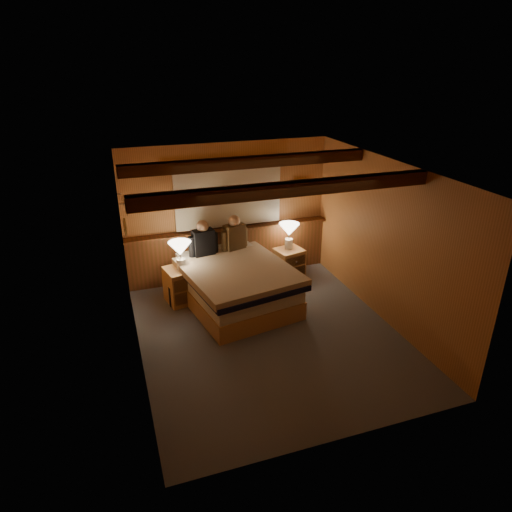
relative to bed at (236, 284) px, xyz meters
name	(u,v)px	position (x,y,z in m)	size (l,w,h in m)	color
floor	(269,334)	(0.20, -1.00, -0.35)	(4.20, 4.20, 0.00)	slate
ceiling	(271,170)	(0.20, -1.00, 2.05)	(4.20, 4.20, 0.00)	#C9834B
wall_back	(228,212)	(0.20, 1.10, 0.85)	(3.60, 3.60, 0.00)	#C37D46
wall_left	(132,278)	(-1.60, -1.00, 0.85)	(4.20, 4.20, 0.00)	#C37D46
wall_right	(385,242)	(2.00, -1.00, 0.85)	(4.20, 4.20, 0.00)	#C37D46
wall_front	(347,344)	(0.20, -3.10, 0.85)	(3.60, 3.60, 0.00)	#C37D46
wainscot	(230,251)	(0.20, 1.04, 0.13)	(3.60, 0.23, 0.94)	brown
curtain_window	(228,195)	(0.20, 1.03, 1.17)	(2.18, 0.09, 1.11)	#492312
ceiling_beams	(266,174)	(0.20, -0.85, 1.96)	(3.60, 1.65, 0.16)	#492312
coat_rail	(125,204)	(-1.52, 0.58, 1.32)	(0.05, 0.55, 0.24)	white
framed_print	(300,186)	(1.55, 1.08, 1.20)	(0.30, 0.04, 0.25)	tan
bed	(236,284)	(0.00, 0.00, 0.00)	(1.83, 2.21, 0.68)	tan
nightstand_left	(183,285)	(-0.78, 0.38, -0.06)	(0.62, 0.58, 0.58)	tan
nightstand_right	(289,263)	(1.21, 0.69, -0.09)	(0.55, 0.51, 0.52)	tan
lamp_left	(180,250)	(-0.79, 0.35, 0.56)	(0.36, 0.36, 0.47)	white
lamp_right	(289,231)	(1.22, 0.75, 0.49)	(0.36, 0.36, 0.47)	white
person_left	(203,241)	(-0.36, 0.61, 0.57)	(0.51, 0.25, 0.62)	black
person_right	(234,235)	(0.19, 0.70, 0.57)	(0.49, 0.29, 0.62)	#4B351E
duffel_bag	(185,290)	(-0.76, 0.40, -0.18)	(0.57, 0.36, 0.40)	black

